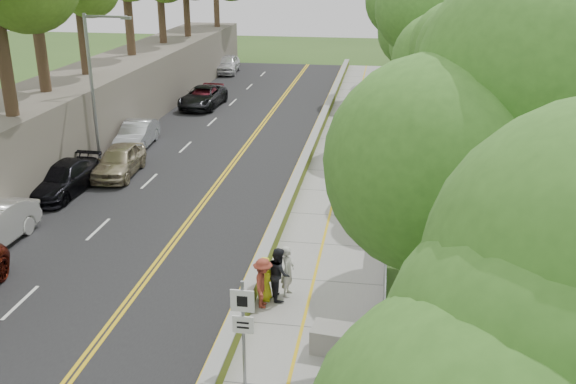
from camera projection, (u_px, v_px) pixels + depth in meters
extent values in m
plane|color=#33511E|center=(233.00, 322.00, 20.14)|extent=(140.00, 140.00, 0.00)
cube|color=black|center=(201.00, 165.00, 34.77)|extent=(11.20, 66.00, 0.04)
cube|color=gray|center=(347.00, 172.00, 33.62)|extent=(4.20, 66.00, 0.05)
cube|color=#C8F219|center=(304.00, 165.00, 33.85)|extent=(0.42, 66.00, 0.60)
cube|color=#595147|center=(56.00, 123.00, 35.24)|extent=(5.00, 66.00, 4.00)
cube|color=slate|center=(389.00, 156.00, 32.97)|extent=(0.04, 66.00, 2.00)
cylinder|color=gray|center=(93.00, 93.00, 33.20)|extent=(0.18, 0.18, 8.00)
cylinder|color=gray|center=(105.00, 17.00, 31.68)|extent=(2.30, 0.13, 0.13)
cube|color=gray|center=(126.00, 18.00, 31.54)|extent=(0.50, 0.22, 0.14)
cylinder|color=gray|center=(244.00, 334.00, 16.65)|extent=(0.09, 0.09, 3.10)
cube|color=white|center=(242.00, 301.00, 16.26)|extent=(0.62, 0.04, 0.62)
cube|color=white|center=(243.00, 325.00, 16.51)|extent=(0.56, 0.04, 0.50)
cylinder|color=#FF3218|center=(384.00, 116.00, 42.75)|extent=(0.59, 0.59, 0.96)
cube|color=gray|center=(332.00, 339.00, 18.51)|extent=(1.23, 0.99, 0.76)
imported|color=black|center=(63.00, 179.00, 30.38)|extent=(2.17, 5.06, 1.45)
imported|color=tan|center=(119.00, 161.00, 32.83)|extent=(2.19, 4.70, 1.56)
imported|color=#AFB2B7|center=(137.00, 135.00, 37.57)|extent=(1.95, 4.66, 1.50)
imported|color=black|center=(203.00, 97.00, 47.13)|extent=(2.71, 5.53, 1.51)
imported|color=maroon|center=(204.00, 97.00, 47.37)|extent=(2.30, 4.81, 1.35)
imported|color=silver|center=(227.00, 64.00, 60.15)|extent=(2.36, 5.05, 1.67)
imported|color=yellow|center=(265.00, 279.00, 21.09)|extent=(0.51, 0.76, 1.53)
imported|color=beige|center=(288.00, 271.00, 21.31)|extent=(0.50, 0.69, 1.79)
imported|color=black|center=(279.00, 273.00, 21.13)|extent=(0.95, 1.06, 1.81)
imported|color=maroon|center=(263.00, 283.00, 20.63)|extent=(0.69, 1.13, 1.71)
imported|color=black|center=(376.00, 106.00, 43.55)|extent=(1.21, 0.88, 1.90)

